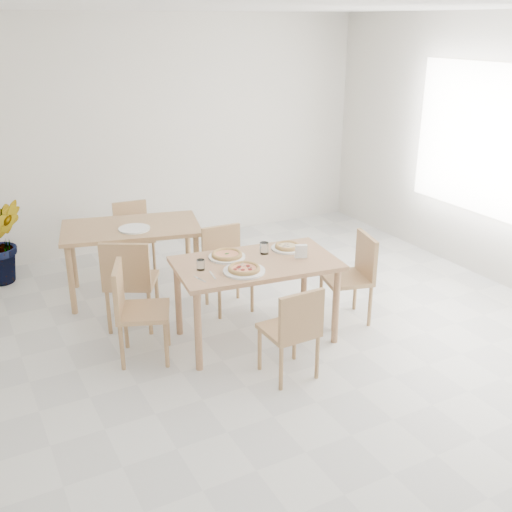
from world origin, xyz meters
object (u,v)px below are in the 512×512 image
main_table (256,271)px  chair_back_s (129,278)px  chair_east (354,272)px  plate_margherita (227,257)px  chair_south (294,327)px  plate_mushroom (287,248)px  pizza_pepperoni (244,268)px  napkin_holder (301,252)px  chair_back_n (133,231)px  plate_empty (134,229)px  chair_west (133,305)px  plate_pepperoni (244,271)px  potted_plant (1,242)px  second_table (131,235)px  tumbler_a (264,248)px  pizza_margherita (227,254)px  chair_north (225,262)px  tumbler_b (201,265)px  pizza_mushroom (287,246)px

main_table → chair_back_s: bearing=150.0°
chair_east → plate_margherita: size_ratio=2.61×
main_table → chair_south: (-0.05, -0.72, -0.20)m
plate_mushroom → chair_back_s: 1.47m
pizza_pepperoni → napkin_holder: size_ratio=2.59×
chair_back_n → plate_empty: (-0.21, -0.80, 0.31)m
chair_east → chair_back_s: chair_back_s is taller
chair_west → plate_pepperoni: size_ratio=2.43×
plate_pepperoni → potted_plant: 3.07m
main_table → napkin_holder: napkin_holder is taller
chair_west → second_table: size_ratio=0.56×
plate_pepperoni → chair_back_s: bearing=130.5°
tumbler_a → chair_back_n: bearing=107.1°
tumbler_a → pizza_margherita: bearing=169.5°
chair_east → chair_north: bearing=-117.1°
plate_mushroom → plate_empty: size_ratio=0.95×
tumbler_a → napkin_holder: 0.34m
second_table → chair_back_s: size_ratio=1.71×
main_table → napkin_holder: size_ratio=11.71×
second_table → chair_back_s: (-0.26, -0.74, -0.14)m
chair_south → chair_east: chair_east is taller
chair_back_s → plate_empty: (0.26, 0.62, 0.24)m
plate_mushroom → pizza_pepperoni: pizza_pepperoni is taller
tumbler_a → chair_back_n: size_ratio=0.13×
tumbler_b → chair_north: bearing=51.4°
main_table → plate_pepperoni: size_ratio=4.23×
chair_south → pizza_pepperoni: 0.66m
plate_pepperoni → plate_empty: 1.56m
chair_back_n → chair_south: bearing=-77.6°
potted_plant → plate_empty: bearing=-43.5°
pizza_margherita → pizza_pepperoni: 0.35m
main_table → chair_south: size_ratio=1.86×
chair_west → chair_back_n: bearing=4.6°
main_table → chair_north: chair_north is taller
plate_margherita → chair_west: bearing=-178.9°
chair_back_n → plate_empty: chair_back_n is taller
tumbler_a → chair_back_s: chair_back_s is taller
pizza_mushroom → napkin_holder: size_ratio=2.39×
chair_back_n → pizza_margherita: bearing=-77.7°
plate_margherita → pizza_margherita: size_ratio=0.95×
tumbler_a → plate_margherita: bearing=169.5°
chair_back_s → napkin_holder: bearing=176.8°
chair_west → plate_pepperoni: (0.86, -0.34, 0.26)m
chair_west → plate_pepperoni: 0.96m
chair_back_n → plate_empty: size_ratio=2.50×
chair_east → tumbler_a: size_ratio=8.10×
napkin_holder → potted_plant: (-2.21, 2.55, -0.35)m
napkin_holder → chair_back_s: (-1.31, 0.83, -0.29)m
tumbler_a → plate_empty: 1.45m
chair_west → plate_margherita: size_ratio=2.63×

